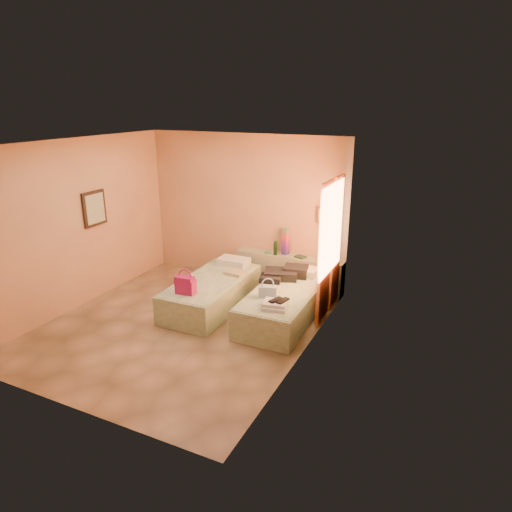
{
  "coord_description": "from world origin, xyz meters",
  "views": [
    {
      "loc": [
        3.82,
        -5.32,
        3.39
      ],
      "look_at": [
        0.89,
        0.85,
        1.02
      ],
      "focal_mm": 32.0,
      "sensor_mm": 36.0,
      "label": 1
    }
  ],
  "objects_px": {
    "bed_right": "(284,305)",
    "blue_handbag": "(268,292)",
    "green_book": "(301,257)",
    "headboard_ledge": "(289,272)",
    "bed_left": "(212,293)",
    "flower_vase": "(330,254)",
    "magenta_handbag": "(186,285)",
    "towel_stack": "(276,305)",
    "water_bottle": "(275,248)"
  },
  "relations": [
    {
      "from": "bed_right",
      "to": "blue_handbag",
      "type": "distance_m",
      "value": 0.5
    },
    {
      "from": "green_book",
      "to": "blue_handbag",
      "type": "distance_m",
      "value": 1.53
    },
    {
      "from": "headboard_ledge",
      "to": "bed_right",
      "type": "bearing_deg",
      "value": -72.19
    },
    {
      "from": "bed_left",
      "to": "bed_right",
      "type": "distance_m",
      "value": 1.29
    },
    {
      "from": "flower_vase",
      "to": "magenta_handbag",
      "type": "relative_size",
      "value": 0.93
    },
    {
      "from": "magenta_handbag",
      "to": "headboard_ledge",
      "type": "bearing_deg",
      "value": 59.36
    },
    {
      "from": "green_book",
      "to": "blue_handbag",
      "type": "xyz_separation_m",
      "value": [
        0.03,
        -1.53,
        -0.08
      ]
    },
    {
      "from": "magenta_handbag",
      "to": "blue_handbag",
      "type": "height_order",
      "value": "magenta_handbag"
    },
    {
      "from": "magenta_handbag",
      "to": "towel_stack",
      "type": "xyz_separation_m",
      "value": [
        1.48,
        0.1,
        -0.09
      ]
    },
    {
      "from": "water_bottle",
      "to": "magenta_handbag",
      "type": "distance_m",
      "value": 2.03
    },
    {
      "from": "magenta_handbag",
      "to": "water_bottle",
      "type": "bearing_deg",
      "value": 64.91
    },
    {
      "from": "headboard_ledge",
      "to": "green_book",
      "type": "bearing_deg",
      "value": -6.34
    },
    {
      "from": "water_bottle",
      "to": "magenta_handbag",
      "type": "bearing_deg",
      "value": -110.35
    },
    {
      "from": "bed_right",
      "to": "towel_stack",
      "type": "height_order",
      "value": "towel_stack"
    },
    {
      "from": "bed_left",
      "to": "blue_handbag",
      "type": "xyz_separation_m",
      "value": [
        1.16,
        -0.26,
        0.34
      ]
    },
    {
      "from": "bed_right",
      "to": "magenta_handbag",
      "type": "xyz_separation_m",
      "value": [
        -1.35,
        -0.76,
        0.39
      ]
    },
    {
      "from": "green_book",
      "to": "blue_handbag",
      "type": "relative_size",
      "value": 0.7
    },
    {
      "from": "bed_left",
      "to": "magenta_handbag",
      "type": "distance_m",
      "value": 0.78
    },
    {
      "from": "green_book",
      "to": "towel_stack",
      "type": "bearing_deg",
      "value": -62.33
    },
    {
      "from": "bed_right",
      "to": "green_book",
      "type": "distance_m",
      "value": 1.27
    },
    {
      "from": "blue_handbag",
      "to": "flower_vase",
      "type": "bearing_deg",
      "value": 51.58
    },
    {
      "from": "green_book",
      "to": "towel_stack",
      "type": "relative_size",
      "value": 0.55
    },
    {
      "from": "bed_right",
      "to": "water_bottle",
      "type": "distance_m",
      "value": 1.42
    },
    {
      "from": "green_book",
      "to": "flower_vase",
      "type": "relative_size",
      "value": 0.68
    },
    {
      "from": "headboard_ledge",
      "to": "flower_vase",
      "type": "distance_m",
      "value": 0.89
    },
    {
      "from": "green_book",
      "to": "flower_vase",
      "type": "bearing_deg",
      "value": 22.15
    },
    {
      "from": "bed_right",
      "to": "magenta_handbag",
      "type": "relative_size",
      "value": 6.58
    },
    {
      "from": "bed_right",
      "to": "water_bottle",
      "type": "height_order",
      "value": "water_bottle"
    },
    {
      "from": "magenta_handbag",
      "to": "green_book",
      "type": "bearing_deg",
      "value": 53.92
    },
    {
      "from": "blue_handbag",
      "to": "green_book",
      "type": "bearing_deg",
      "value": 70.32
    },
    {
      "from": "blue_handbag",
      "to": "towel_stack",
      "type": "distance_m",
      "value": 0.42
    },
    {
      "from": "bed_right",
      "to": "blue_handbag",
      "type": "relative_size",
      "value": 7.28
    },
    {
      "from": "green_book",
      "to": "flower_vase",
      "type": "height_order",
      "value": "flower_vase"
    },
    {
      "from": "bed_right",
      "to": "water_bottle",
      "type": "bearing_deg",
      "value": 118.14
    },
    {
      "from": "bed_left",
      "to": "flower_vase",
      "type": "relative_size",
      "value": 7.04
    },
    {
      "from": "headboard_ledge",
      "to": "green_book",
      "type": "distance_m",
      "value": 0.41
    },
    {
      "from": "headboard_ledge",
      "to": "bed_left",
      "type": "distance_m",
      "value": 1.58
    },
    {
      "from": "headboard_ledge",
      "to": "flower_vase",
      "type": "relative_size",
      "value": 7.22
    },
    {
      "from": "headboard_ledge",
      "to": "blue_handbag",
      "type": "xyz_separation_m",
      "value": [
        0.26,
        -1.55,
        0.26
      ]
    },
    {
      "from": "headboard_ledge",
      "to": "bed_left",
      "type": "height_order",
      "value": "headboard_ledge"
    },
    {
      "from": "headboard_ledge",
      "to": "green_book",
      "type": "xyz_separation_m",
      "value": [
        0.23,
        -0.03,
        0.34
      ]
    },
    {
      "from": "water_bottle",
      "to": "towel_stack",
      "type": "bearing_deg",
      "value": -66.67
    },
    {
      "from": "bed_left",
      "to": "green_book",
      "type": "relative_size",
      "value": 10.43
    },
    {
      "from": "headboard_ledge",
      "to": "magenta_handbag",
      "type": "xyz_separation_m",
      "value": [
        -0.96,
        -1.97,
        0.32
      ]
    },
    {
      "from": "water_bottle",
      "to": "towel_stack",
      "type": "distance_m",
      "value": 1.98
    },
    {
      "from": "blue_handbag",
      "to": "towel_stack",
      "type": "relative_size",
      "value": 0.78
    },
    {
      "from": "flower_vase",
      "to": "towel_stack",
      "type": "distance_m",
      "value": 1.91
    },
    {
      "from": "bed_left",
      "to": "water_bottle",
      "type": "height_order",
      "value": "water_bottle"
    },
    {
      "from": "bed_left",
      "to": "bed_right",
      "type": "bearing_deg",
      "value": 2.48
    },
    {
      "from": "bed_left",
      "to": "towel_stack",
      "type": "bearing_deg",
      "value": -23.2
    }
  ]
}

